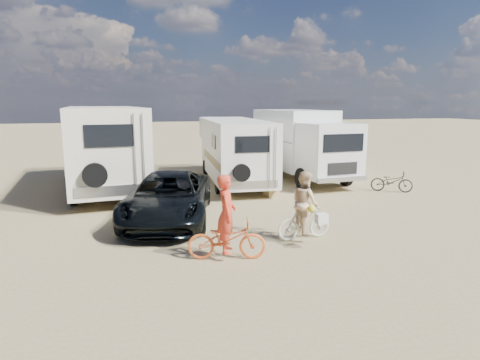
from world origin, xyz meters
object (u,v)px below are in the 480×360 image
object	(u,v)px
bike_man	(227,239)
bike_woman	(304,222)
rider_man	(227,221)
cooler	(188,200)
rv_left	(105,149)
dark_suv	(168,197)
rv_main	(234,151)
rider_woman	(305,209)
bike_parked	(392,181)
box_truck	(303,145)
crate	(271,191)

from	to	relation	value
bike_man	bike_woman	bearing A→B (deg)	-56.08
rider_man	cooler	world-z (taller)	rider_man
rv_left	dark_suv	world-z (taller)	rv_left
bike_man	rv_main	bearing A→B (deg)	-1.44
bike_man	rider_woman	world-z (taller)	rider_woman
rv_left	bike_parked	xyz separation A→B (m)	(11.25, -3.84, -1.29)
box_truck	bike_parked	world-z (taller)	box_truck
bike_man	bike_parked	world-z (taller)	bike_man
crate	rv_main	bearing A→B (deg)	101.05
dark_suv	rider_woman	world-z (taller)	rider_woman
dark_suv	bike_parked	size ratio (longest dim) A/B	3.22
dark_suv	crate	size ratio (longest dim) A/B	10.53
dark_suv	bike_man	distance (m)	3.76
rv_main	rider_man	world-z (taller)	rv_main
bike_woman	cooler	distance (m)	5.04
rv_left	dark_suv	size ratio (longest dim) A/B	1.58
box_truck	bike_parked	xyz separation A→B (m)	(2.35, -3.58, -1.20)
dark_suv	rider_woman	bearing A→B (deg)	-26.59
rider_woman	cooler	size ratio (longest dim) A/B	2.99
dark_suv	cooler	distance (m)	1.87
bike_man	rider_woman	bearing A→B (deg)	-56.08
bike_parked	dark_suv	bearing A→B (deg)	133.16
rv_left	rider_man	bearing A→B (deg)	-76.38
dark_suv	bike_man	bearing A→B (deg)	-61.53
rv_left	bike_parked	distance (m)	11.96
rider_woman	cooler	world-z (taller)	rider_woman
rider_man	rv_main	bearing A→B (deg)	-1.44
rv_main	rider_woman	bearing A→B (deg)	-87.13
rv_left	dark_suv	xyz separation A→B (m)	(1.96, -5.49, -0.98)
rv_main	rider_woman	world-z (taller)	rv_main
rv_left	rider_woman	xyz separation A→B (m)	(5.23, -8.31, -0.88)
bike_parked	crate	xyz separation A→B (m)	(-5.05, 0.59, -0.23)
dark_suv	bike_man	world-z (taller)	dark_suv
bike_parked	cooler	bearing A→B (deg)	123.52
crate	bike_woman	bearing A→B (deg)	-100.84
box_truck	bike_man	bearing A→B (deg)	-127.40
box_truck	dark_suv	xyz separation A→B (m)	(-6.94, -5.22, -0.90)
bike_man	cooler	xyz separation A→B (m)	(-0.08, 5.22, -0.26)
rv_main	bike_woman	size ratio (longest dim) A/B	4.96
bike_woman	bike_parked	xyz separation A→B (m)	(6.02, 4.47, -0.03)
box_truck	bike_man	size ratio (longest dim) A/B	3.65
rv_left	crate	size ratio (longest dim) A/B	16.63
rider_woman	bike_parked	bearing A→B (deg)	-57.57
bike_parked	bike_man	bearing A→B (deg)	155.37
bike_woman	bike_man	bearing A→B (deg)	104.74
rv_left	rv_main	bearing A→B (deg)	-4.01
rider_man	rider_woman	world-z (taller)	rider_man
bike_woman	cooler	size ratio (longest dim) A/B	2.77
bike_parked	cooler	xyz separation A→B (m)	(-8.45, -0.06, -0.21)
box_truck	rider_man	bearing A→B (deg)	-127.40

